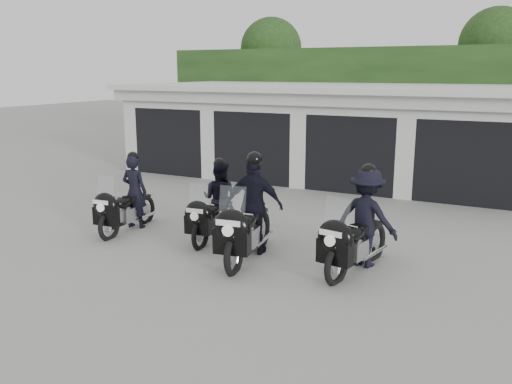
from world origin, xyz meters
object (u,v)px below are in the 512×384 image
at_px(police_bike_a, 127,199).
at_px(police_bike_d, 362,224).
at_px(police_bike_c, 251,212).
at_px(police_bike_b, 216,204).

xyz_separation_m(police_bike_a, police_bike_d, (5.20, 0.04, 0.12)).
distance_m(police_bike_a, police_bike_c, 3.21).
height_order(police_bike_b, police_bike_c, police_bike_c).
xyz_separation_m(police_bike_b, police_bike_c, (1.19, -0.72, 0.14)).
distance_m(police_bike_a, police_bike_b, 2.04).
relative_size(police_bike_b, police_bike_c, 0.85).
height_order(police_bike_c, police_bike_d, police_bike_c).
xyz_separation_m(police_bike_c, police_bike_d, (2.02, 0.33, -0.04)).
bearing_deg(police_bike_c, police_bike_a, 166.54).
height_order(police_bike_a, police_bike_d, police_bike_d).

